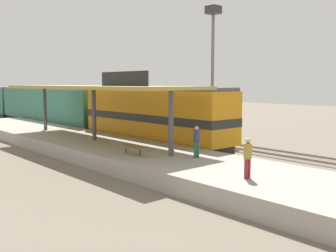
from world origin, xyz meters
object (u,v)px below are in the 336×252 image
at_px(platform_bench, 133,147).
at_px(freight_car, 147,113).
at_px(person_walking, 197,140).
at_px(person_boarding, 171,133).
at_px(light_mast, 213,44).
at_px(passenger_carriage_front, 50,107).
at_px(person_waiting, 248,156).
at_px(locomotive, 154,116).

relative_size(platform_bench, freight_car, 0.14).
distance_m(person_walking, person_boarding, 3.19).
height_order(light_mast, person_walking, light_mast).
relative_size(passenger_carriage_front, light_mast, 1.71).
distance_m(passenger_carriage_front, light_mast, 19.63).
xyz_separation_m(freight_car, person_boarding, (-7.60, -11.78, -0.12)).
relative_size(freight_car, person_waiting, 7.02).
relative_size(freight_car, person_walking, 7.02).
distance_m(passenger_carriage_front, person_boarding, 23.46).
relative_size(person_waiting, person_boarding, 1.00).
bearing_deg(freight_car, person_boarding, -122.84).
relative_size(passenger_carriage_front, person_boarding, 11.70).
distance_m(platform_bench, freight_car, 15.99).
xyz_separation_m(platform_bench, passenger_carriage_front, (6.00, 23.44, 0.97)).
bearing_deg(person_boarding, passenger_carriage_front, 82.65).
distance_m(person_waiting, person_walking, 4.87).
height_order(platform_bench, light_mast, light_mast).
xyz_separation_m(platform_bench, locomotive, (6.00, 5.44, 1.07)).
bearing_deg(platform_bench, freight_car, 48.42).
height_order(passenger_carriage_front, light_mast, light_mast).
relative_size(passenger_carriage_front, person_waiting, 11.70).
bearing_deg(person_walking, person_boarding, 73.51).
bearing_deg(light_mast, passenger_carriage_front, 114.70).
distance_m(light_mast, person_waiting, 20.39).
height_order(freight_car, person_walking, freight_car).
bearing_deg(light_mast, person_boarding, -149.73).
height_order(platform_bench, person_boarding, person_boarding).
height_order(locomotive, passenger_carriage_front, locomotive).
relative_size(passenger_carriage_front, freight_car, 1.67).
bearing_deg(person_walking, passenger_carriage_front, 81.56).
bearing_deg(platform_bench, person_boarding, 3.30).
distance_m(platform_bench, person_walking, 3.60).
bearing_deg(person_waiting, light_mast, 46.17).
height_order(locomotive, person_walking, locomotive).
bearing_deg(locomotive, freight_car, 54.76).
bearing_deg(light_mast, freight_car, 120.32).
height_order(locomotive, light_mast, light_mast).
distance_m(platform_bench, light_mast, 16.80).
xyz_separation_m(passenger_carriage_front, person_boarding, (-3.00, -23.26, -0.46)).
xyz_separation_m(light_mast, person_waiting, (-13.38, -13.93, -6.54)).
bearing_deg(locomotive, person_waiting, -113.39).
height_order(locomotive, freight_car, locomotive).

